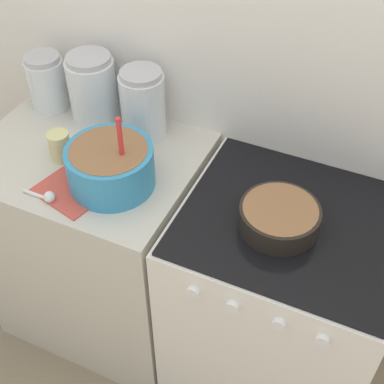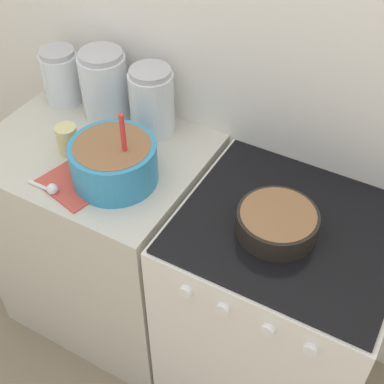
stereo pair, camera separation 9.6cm
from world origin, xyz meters
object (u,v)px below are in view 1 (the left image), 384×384
stove (276,308)px  mixing_bowl (110,165)px  storage_jar_right (143,108)px  storage_jar_middle (93,93)px  storage_jar_left (48,85)px  tin_can (60,146)px  baking_pan (279,217)px

stove → mixing_bowl: mixing_bowl is taller
storage_jar_right → storage_jar_middle: bearing=180.0°
storage_jar_left → storage_jar_middle: bearing=0.0°
storage_jar_left → storage_jar_middle: 0.20m
stove → tin_can: (-0.79, -0.05, 0.51)m
baking_pan → storage_jar_right: size_ratio=0.96×
storage_jar_middle → tin_can: size_ratio=2.50×
baking_pan → storage_jar_right: 0.62m
stove → storage_jar_left: size_ratio=4.41×
mixing_bowl → baking_pan: size_ratio=1.15×
storage_jar_left → storage_jar_right: storage_jar_right is taller
storage_jar_right → baking_pan: bearing=-22.7°
baking_pan → storage_jar_left: (-0.97, 0.24, 0.05)m
stove → mixing_bowl: size_ratio=3.36×
baking_pan → storage_jar_middle: bearing=162.8°
mixing_bowl → baking_pan: bearing=4.4°
mixing_bowl → baking_pan: 0.54m
baking_pan → stove: bearing=54.0°
mixing_bowl → tin_can: (-0.22, 0.04, -0.03)m
stove → baking_pan: bearing=-126.0°
storage_jar_middle → tin_can: (0.01, -0.24, -0.06)m
baking_pan → tin_can: tin_can is taller
storage_jar_left → mixing_bowl: bearing=-32.9°
tin_can → mixing_bowl: bearing=-9.7°
stove → tin_can: tin_can is taller
baking_pan → tin_can: (-0.76, -0.00, 0.01)m
mixing_bowl → baking_pan: (0.54, 0.04, -0.04)m
stove → storage_jar_right: size_ratio=3.74×
stove → baking_pan: 0.50m
storage_jar_left → storage_jar_middle: storage_jar_middle is taller
stove → storage_jar_left: (-1.00, 0.20, 0.55)m
baking_pan → storage_jar_left: bearing=166.2°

